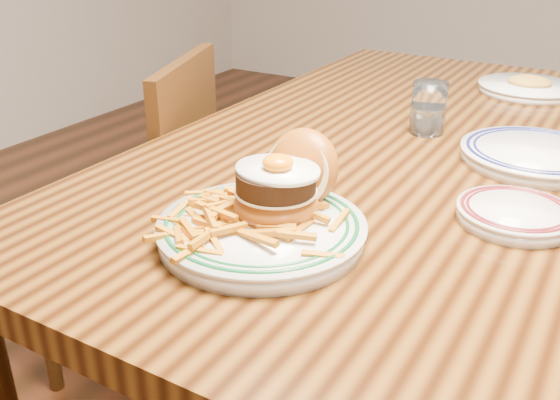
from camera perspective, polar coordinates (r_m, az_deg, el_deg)
The scene contains 7 objects.
table at distance 1.33m, azimuth 10.28°, elevation 1.97°, with size 0.85×1.60×0.75m.
chair_left at distance 1.64m, azimuth -11.80°, elevation -1.22°, with size 0.52×0.52×0.87m.
main_plate at distance 0.88m, azimuth -1.04°, elevation -1.04°, with size 0.30×0.31×0.14m.
side_plate at distance 0.99m, azimuth 20.73°, elevation -1.13°, with size 0.17×0.17×0.03m.
rear_plate at distance 1.24m, azimuth 22.35°, elevation 3.90°, with size 0.27×0.27×0.03m.
water_glass at distance 1.34m, azimuth 13.40°, elevation 7.93°, with size 0.07×0.07×0.11m.
far_plate at distance 1.73m, azimuth 21.78°, elevation 9.55°, with size 0.25×0.25×0.04m.
Camera 1 is at (0.41, -1.16, 1.18)m, focal length 40.00 mm.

